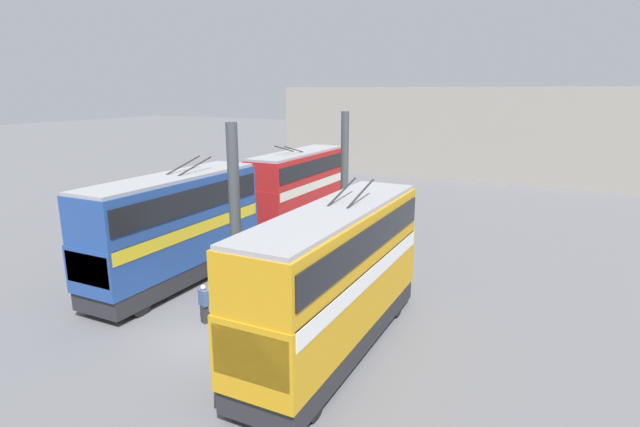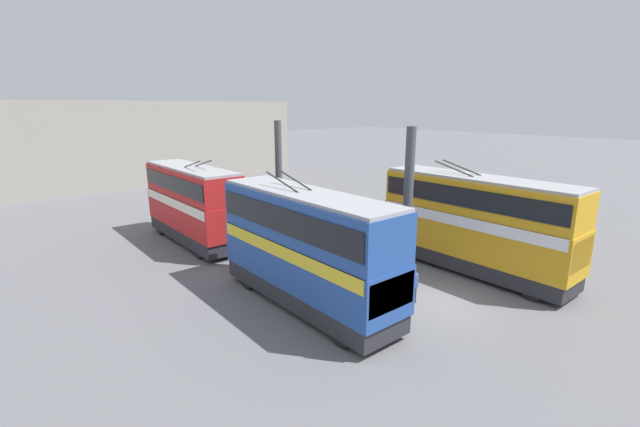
# 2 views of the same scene
# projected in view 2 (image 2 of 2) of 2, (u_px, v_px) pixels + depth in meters

# --- Properties ---
(ground_plane) EXTENTS (240.00, 240.00, 0.00)m
(ground_plane) POSITION_uv_depth(u_px,v_px,m) (439.00, 304.00, 18.91)
(ground_plane) COLOR slate
(depot_back_wall) EXTENTS (0.50, 36.00, 9.08)m
(depot_back_wall) POSITION_uv_depth(u_px,v_px,m) (148.00, 145.00, 45.47)
(depot_back_wall) COLOR gray
(depot_back_wall) RESTS_ON ground_plane
(support_column_near) EXTENTS (0.78, 0.78, 7.66)m
(support_column_near) POSITION_uv_depth(u_px,v_px,m) (407.00, 214.00, 19.52)
(support_column_near) COLOR #42474C
(support_column_near) RESTS_ON ground_plane
(support_column_far) EXTENTS (0.78, 0.78, 7.66)m
(support_column_far) POSITION_uv_depth(u_px,v_px,m) (279.00, 184.00, 27.27)
(support_column_far) COLOR #42474C
(support_column_far) RESTS_ON ground_plane
(bus_left_far) EXTENTS (10.21, 2.54, 5.69)m
(bus_left_far) POSITION_uv_depth(u_px,v_px,m) (476.00, 219.00, 21.99)
(bus_left_far) COLOR black
(bus_left_far) RESTS_ON ground_plane
(bus_right_near) EXTENTS (9.65, 2.54, 5.70)m
(bus_right_near) POSITION_uv_depth(u_px,v_px,m) (306.00, 243.00, 18.09)
(bus_right_near) COLOR black
(bus_right_near) RESTS_ON ground_plane
(bus_right_far) EXTENTS (9.17, 2.54, 5.50)m
(bus_right_far) POSITION_uv_depth(u_px,v_px,m) (192.00, 200.00, 26.85)
(bus_right_far) COLOR black
(bus_right_far) RESTS_ON ground_plane
(person_aisle_midway) EXTENTS (0.45, 0.48, 1.58)m
(person_aisle_midway) POSITION_uv_depth(u_px,v_px,m) (304.00, 243.00, 24.68)
(person_aisle_midway) COLOR #473D33
(person_aisle_midway) RESTS_ON ground_plane
(person_aisle_foreground) EXTENTS (0.36, 0.47, 1.56)m
(person_aisle_foreground) POSITION_uv_depth(u_px,v_px,m) (413.00, 285.00, 18.87)
(person_aisle_foreground) COLOR #2D2D33
(person_aisle_foreground) RESTS_ON ground_plane
(oil_drum) EXTENTS (0.61, 0.61, 0.83)m
(oil_drum) POSITION_uv_depth(u_px,v_px,m) (281.00, 222.00, 30.83)
(oil_drum) COLOR #424C56
(oil_drum) RESTS_ON ground_plane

